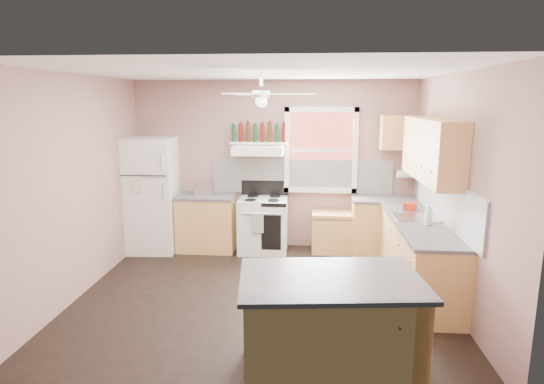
# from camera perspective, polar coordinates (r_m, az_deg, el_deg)

# --- Properties ---
(floor) EXTENTS (4.50, 4.50, 0.00)m
(floor) POSITION_cam_1_polar(r_m,az_deg,el_deg) (5.81, -1.24, -12.75)
(floor) COLOR black
(floor) RESTS_ON ground
(ceiling) EXTENTS (4.50, 4.50, 0.00)m
(ceiling) POSITION_cam_1_polar(r_m,az_deg,el_deg) (5.31, -1.37, 14.87)
(ceiling) COLOR white
(ceiling) RESTS_ON ground
(wall_back) EXTENTS (4.50, 0.05, 2.70)m
(wall_back) POSITION_cam_1_polar(r_m,az_deg,el_deg) (7.39, 0.26, 3.42)
(wall_back) COLOR #8E6A63
(wall_back) RESTS_ON ground
(wall_right) EXTENTS (0.05, 4.00, 2.70)m
(wall_right) POSITION_cam_1_polar(r_m,az_deg,el_deg) (5.65, 22.31, 0.06)
(wall_right) COLOR #8E6A63
(wall_right) RESTS_ON ground
(wall_left) EXTENTS (0.05, 4.00, 2.70)m
(wall_left) POSITION_cam_1_polar(r_m,az_deg,el_deg) (6.06, -23.23, 0.71)
(wall_left) COLOR #8E6A63
(wall_left) RESTS_ON ground
(backsplash_back) EXTENTS (2.90, 0.03, 0.55)m
(backsplash_back) POSITION_cam_1_polar(r_m,az_deg,el_deg) (7.36, 3.73, 1.98)
(backsplash_back) COLOR white
(backsplash_back) RESTS_ON wall_back
(backsplash_right) EXTENTS (0.03, 2.60, 0.55)m
(backsplash_right) POSITION_cam_1_polar(r_m,az_deg,el_deg) (5.95, 20.95, -1.02)
(backsplash_right) COLOR white
(backsplash_right) RESTS_ON wall_right
(window_view) EXTENTS (1.00, 0.02, 1.20)m
(window_view) POSITION_cam_1_polar(r_m,az_deg,el_deg) (7.30, 6.14, 5.23)
(window_view) COLOR maroon
(window_view) RESTS_ON wall_back
(window_frame) EXTENTS (1.16, 0.07, 1.36)m
(window_frame) POSITION_cam_1_polar(r_m,az_deg,el_deg) (7.28, 6.14, 5.21)
(window_frame) COLOR white
(window_frame) RESTS_ON wall_back
(refrigerator) EXTENTS (0.81, 0.79, 1.81)m
(refrigerator) POSITION_cam_1_polar(r_m,az_deg,el_deg) (7.47, -14.91, -0.33)
(refrigerator) COLOR white
(refrigerator) RESTS_ON floor
(base_cabinet_left) EXTENTS (0.90, 0.60, 0.86)m
(base_cabinet_left) POSITION_cam_1_polar(r_m,az_deg,el_deg) (7.42, -8.15, -3.94)
(base_cabinet_left) COLOR tan
(base_cabinet_left) RESTS_ON floor
(counter_left) EXTENTS (0.92, 0.62, 0.04)m
(counter_left) POSITION_cam_1_polar(r_m,az_deg,el_deg) (7.31, -8.25, -0.53)
(counter_left) COLOR #49494B
(counter_left) RESTS_ON base_cabinet_left
(toaster) EXTENTS (0.30, 0.20, 0.18)m
(toaster) POSITION_cam_1_polar(r_m,az_deg,el_deg) (7.31, -8.65, 0.34)
(toaster) COLOR silver
(toaster) RESTS_ON counter_left
(stove) EXTENTS (0.77, 0.65, 0.86)m
(stove) POSITION_cam_1_polar(r_m,az_deg,el_deg) (7.26, -1.12, -4.16)
(stove) COLOR white
(stove) RESTS_ON floor
(range_hood) EXTENTS (0.78, 0.50, 0.14)m
(range_hood) POSITION_cam_1_polar(r_m,az_deg,el_deg) (7.11, -1.76, 5.28)
(range_hood) COLOR white
(range_hood) RESTS_ON wall_back
(bottle_shelf) EXTENTS (0.90, 0.26, 0.03)m
(bottle_shelf) POSITION_cam_1_polar(r_m,az_deg,el_deg) (7.22, -1.66, 6.18)
(bottle_shelf) COLOR white
(bottle_shelf) RESTS_ON range_hood
(cart) EXTENTS (0.64, 0.43, 0.64)m
(cart) POSITION_cam_1_polar(r_m,az_deg,el_deg) (7.32, 7.55, -5.02)
(cart) COLOR tan
(cart) RESTS_ON floor
(base_cabinet_corner) EXTENTS (1.00, 0.60, 0.86)m
(base_cabinet_corner) POSITION_cam_1_polar(r_m,az_deg,el_deg) (7.34, 13.85, -4.31)
(base_cabinet_corner) COLOR tan
(base_cabinet_corner) RESTS_ON floor
(base_cabinet_right) EXTENTS (0.60, 2.20, 0.86)m
(base_cabinet_right) POSITION_cam_1_polar(r_m,az_deg,el_deg) (6.07, 17.85, -7.87)
(base_cabinet_right) COLOR tan
(base_cabinet_right) RESTS_ON floor
(counter_corner) EXTENTS (1.02, 0.62, 0.04)m
(counter_corner) POSITION_cam_1_polar(r_m,az_deg,el_deg) (7.24, 14.02, -0.88)
(counter_corner) COLOR #49494B
(counter_corner) RESTS_ON base_cabinet_corner
(counter_right) EXTENTS (0.62, 2.22, 0.04)m
(counter_right) POSITION_cam_1_polar(r_m,az_deg,el_deg) (5.94, 18.02, -3.77)
(counter_right) COLOR #49494B
(counter_right) RESTS_ON base_cabinet_right
(sink) EXTENTS (0.55, 0.45, 0.03)m
(sink) POSITION_cam_1_polar(r_m,az_deg,el_deg) (6.13, 17.60, -3.15)
(sink) COLOR silver
(sink) RESTS_ON counter_right
(faucet) EXTENTS (0.03, 0.03, 0.14)m
(faucet) POSITION_cam_1_polar(r_m,az_deg,el_deg) (6.15, 19.09, -2.47)
(faucet) COLOR silver
(faucet) RESTS_ON sink
(upper_cabinet_right) EXTENTS (0.33, 1.80, 0.76)m
(upper_cabinet_right) POSITION_cam_1_polar(r_m,az_deg,el_deg) (6.01, 19.41, 5.05)
(upper_cabinet_right) COLOR tan
(upper_cabinet_right) RESTS_ON wall_right
(upper_cabinet_corner) EXTENTS (0.60, 0.33, 0.52)m
(upper_cabinet_corner) POSITION_cam_1_polar(r_m,az_deg,el_deg) (7.26, 15.81, 7.21)
(upper_cabinet_corner) COLOR tan
(upper_cabinet_corner) RESTS_ON wall_back
(paper_towel) EXTENTS (0.26, 0.12, 0.12)m
(paper_towel) POSITION_cam_1_polar(r_m,az_deg,el_deg) (7.39, 16.40, 2.16)
(paper_towel) COLOR white
(paper_towel) RESTS_ON wall_back
(island) EXTENTS (1.55, 1.07, 0.86)m
(island) POSITION_cam_1_polar(r_m,az_deg,el_deg) (4.17, 7.22, -16.59)
(island) COLOR tan
(island) RESTS_ON floor
(island_top) EXTENTS (1.64, 1.16, 0.04)m
(island_top) POSITION_cam_1_polar(r_m,az_deg,el_deg) (3.98, 7.38, -10.85)
(island_top) COLOR #49494B
(island_top) RESTS_ON island
(ceiling_fan_hub) EXTENTS (0.20, 0.20, 0.08)m
(ceiling_fan_hub) POSITION_cam_1_polar(r_m,az_deg,el_deg) (5.30, -1.36, 12.18)
(ceiling_fan_hub) COLOR white
(ceiling_fan_hub) RESTS_ON ceiling
(soap_bottle) EXTENTS (0.12, 0.12, 0.27)m
(soap_bottle) POSITION_cam_1_polar(r_m,az_deg,el_deg) (5.80, 19.07, -2.64)
(soap_bottle) COLOR silver
(soap_bottle) RESTS_ON counter_right
(red_caddy) EXTENTS (0.20, 0.16, 0.10)m
(red_caddy) POSITION_cam_1_polar(r_m,az_deg,el_deg) (6.52, 16.91, -1.76)
(red_caddy) COLOR #B9290F
(red_caddy) RESTS_ON counter_right
(wine_bottles) EXTENTS (0.86, 0.06, 0.31)m
(wine_bottles) POSITION_cam_1_polar(r_m,az_deg,el_deg) (7.20, -1.66, 7.44)
(wine_bottles) COLOR #143819
(wine_bottles) RESTS_ON bottle_shelf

